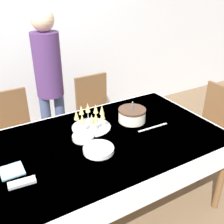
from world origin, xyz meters
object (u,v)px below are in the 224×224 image
person_standing (49,76)px  champagne_tray (91,118)px  dining_chair_right_end (210,126)px  plate_stack_main (99,150)px  dining_chair_far_right (96,112)px  plate_stack_dessert (83,137)px  dining_chair_far_left (14,133)px  birthday_cake (132,115)px

person_standing → champagne_tray: bearing=-81.9°
dining_chair_right_end → plate_stack_main: (-1.41, -0.13, 0.27)m
dining_chair_right_end → dining_chair_far_right: bearing=135.4°
person_standing → plate_stack_dessert: bearing=-92.1°
dining_chair_far_left → birthday_cake: birthday_cake is taller
dining_chair_right_end → birthday_cake: bearing=171.3°
dining_chair_far_left → dining_chair_right_end: bearing=-25.9°
dining_chair_far_left → champagne_tray: bearing=-50.6°
dining_chair_far_left → dining_chair_far_right: same height
dining_chair_right_end → plate_stack_dessert: dining_chair_right_end is taller
dining_chair_far_right → champagne_tray: size_ratio=2.80×
dining_chair_far_right → plate_stack_main: (-0.50, -1.03, 0.27)m
dining_chair_right_end → champagne_tray: (-1.30, 0.22, 0.34)m
dining_chair_far_left → plate_stack_main: bearing=-66.7°
plate_stack_main → plate_stack_dessert: 0.22m
dining_chair_right_end → plate_stack_main: dining_chair_right_end is taller
champagne_tray → plate_stack_dessert: size_ratio=1.91×
dining_chair_far_left → dining_chair_far_right: (0.94, -0.00, 0.00)m
dining_chair_far_left → plate_stack_dessert: 0.95m
birthday_cake → plate_stack_main: birthday_cake is taller
champagne_tray → person_standing: 0.78m
dining_chair_far_right → champagne_tray: champagne_tray is taller
dining_chair_right_end → champagne_tray: champagne_tray is taller
person_standing → dining_chair_right_end: bearing=-34.8°
dining_chair_far_right → dining_chair_far_left: bearing=180.0°
dining_chair_far_left → person_standing: size_ratio=0.56×
birthday_cake → champagne_tray: bearing=167.5°
plate_stack_dessert → dining_chair_right_end: bearing=-3.4°
plate_stack_main → dining_chair_far_left: bearing=113.3°
dining_chair_right_end → dining_chair_far_left: bearing=154.1°
dining_chair_far_left → dining_chair_right_end: same height
champagne_tray → person_standing: size_ratio=0.20×
dining_chair_far_right → champagne_tray: (-0.39, -0.68, 0.34)m
birthday_cake → plate_stack_dessert: (-0.51, -0.06, -0.04)m
dining_chair_far_right → plate_stack_dessert: (-0.53, -0.82, 0.27)m
dining_chair_right_end → plate_stack_dessert: bearing=176.6°
dining_chair_far_right → person_standing: bearing=171.2°
birthday_cake → champagne_tray: (-0.37, 0.08, 0.03)m
plate_stack_main → person_standing: (0.01, 1.11, 0.24)m
dining_chair_far_right → plate_stack_dessert: bearing=-122.9°
dining_chair_far_right → dining_chair_right_end: bearing=-44.6°
champagne_tray → dining_chair_far_left: bearing=129.4°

